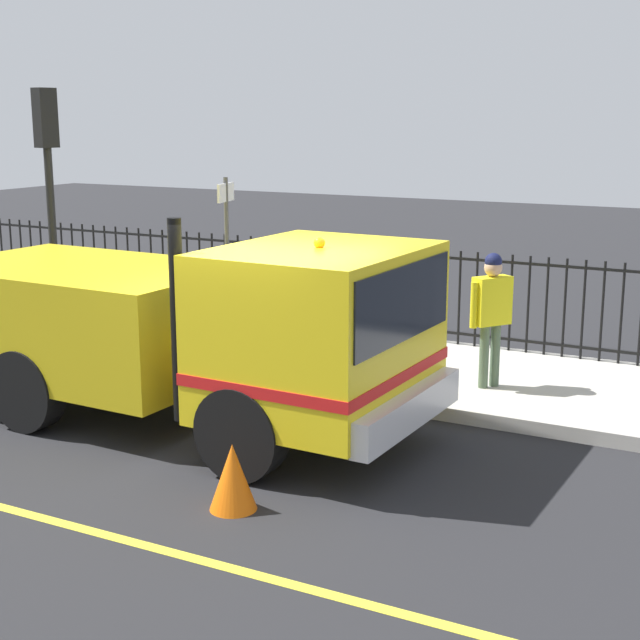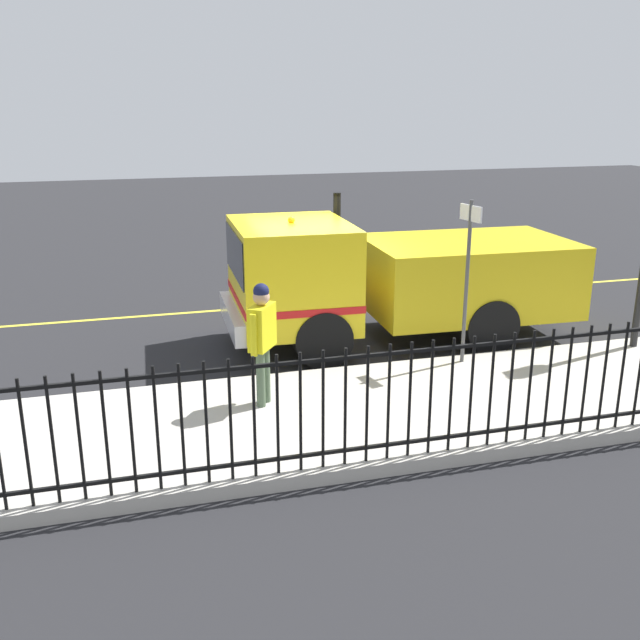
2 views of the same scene
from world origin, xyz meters
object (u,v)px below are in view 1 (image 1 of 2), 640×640
Objects in this scene: worker_standing at (492,306)px; street_sign at (227,252)px; traffic_light_near at (48,164)px; work_truck at (199,323)px; traffic_cone at (233,477)px.

worker_standing is 3.53m from street_sign.
traffic_light_near is at bearing 88.36° from street_sign.
street_sign is at bearing 97.50° from traffic_light_near.
traffic_light_near reaches higher than worker_standing.
work_truck is at bearing 73.66° from traffic_light_near.
work_truck is 2.43× the size of street_sign.
traffic_cone is at bearing 21.44° from worker_standing.
work_truck is 4.66m from traffic_light_near.
traffic_light_near is 7.07m from traffic_cone.
work_truck is 3.67m from worker_standing.
street_sign is (1.79, 0.79, 0.52)m from work_truck.
traffic_light_near reaches higher than traffic_cone.
work_truck is 2.52m from traffic_cone.
traffic_cone is (-4.33, 1.04, -0.91)m from worker_standing.
work_truck is 1.67× the size of traffic_light_near.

